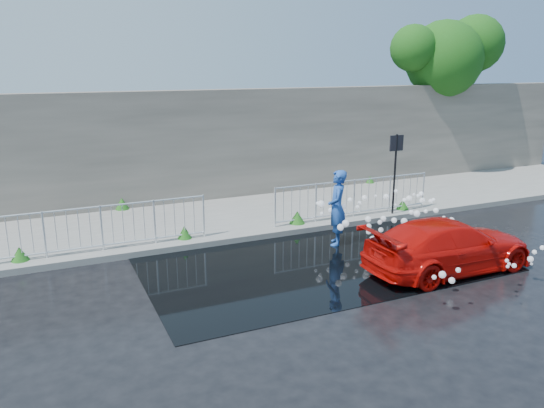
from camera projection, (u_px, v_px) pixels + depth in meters
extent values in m
plane|color=black|center=(319.00, 279.00, 11.30)|extent=(90.00, 90.00, 0.00)
cube|color=slate|center=(237.00, 216.00, 15.68)|extent=(30.00, 4.00, 0.15)
cube|color=slate|center=(263.00, 235.00, 13.92)|extent=(30.00, 0.25, 0.16)
cube|color=#59534B|center=(212.00, 145.00, 17.15)|extent=(30.00, 0.60, 3.50)
cube|color=black|center=(317.00, 260.00, 12.37)|extent=(8.00, 5.00, 0.01)
cylinder|color=black|center=(394.00, 177.00, 15.37)|extent=(0.06, 0.06, 2.50)
cube|color=black|center=(397.00, 143.00, 15.11)|extent=(0.45, 0.04, 0.45)
cylinder|color=#332114|center=(436.00, 112.00, 21.84)|extent=(0.36, 0.36, 5.00)
sphere|color=#204711|center=(444.00, 59.00, 20.40)|extent=(2.96, 2.96, 2.96)
sphere|color=#204711|center=(475.00, 44.00, 20.84)|extent=(2.23, 2.23, 2.23)
sphere|color=#204711|center=(413.00, 48.00, 19.70)|extent=(1.73, 1.73, 1.73)
cylinder|color=silver|center=(204.00, 216.00, 13.47)|extent=(0.05, 0.05, 1.10)
cylinder|color=silver|center=(100.00, 207.00, 12.35)|extent=(5.00, 0.04, 0.04)
cylinder|color=silver|center=(103.00, 245.00, 12.59)|extent=(5.00, 0.04, 0.04)
cylinder|color=silver|center=(275.00, 207.00, 14.27)|extent=(0.05, 0.05, 1.10)
cylinder|color=silver|center=(423.00, 190.00, 16.25)|extent=(0.05, 0.05, 1.10)
cylinder|color=silver|center=(355.00, 180.00, 15.12)|extent=(5.00, 0.04, 0.04)
cylinder|color=silver|center=(353.00, 212.00, 15.37)|extent=(5.00, 0.04, 0.04)
cone|color=#265416|center=(20.00, 254.00, 11.91)|extent=(0.40, 0.40, 0.32)
cone|color=#265416|center=(185.00, 232.00, 13.42)|extent=(0.36, 0.36, 0.33)
cone|color=#265416|center=(297.00, 217.00, 14.68)|extent=(0.44, 0.44, 0.35)
cone|color=#265416|center=(403.00, 204.00, 16.12)|extent=(0.38, 0.38, 0.29)
cone|color=#265416|center=(122.00, 204.00, 16.10)|extent=(0.42, 0.42, 0.35)
cone|color=#265416|center=(370.00, 179.00, 19.68)|extent=(0.34, 0.34, 0.24)
sphere|color=white|center=(421.00, 195.00, 14.46)|extent=(0.07, 0.07, 0.07)
sphere|color=white|center=(369.00, 226.00, 12.89)|extent=(0.13, 0.13, 0.13)
sphere|color=white|center=(411.00, 212.00, 13.44)|extent=(0.12, 0.12, 0.12)
sphere|color=white|center=(426.00, 211.00, 13.75)|extent=(0.11, 0.11, 0.11)
sphere|color=white|center=(357.00, 207.00, 13.30)|extent=(0.09, 0.09, 0.09)
sphere|color=white|center=(376.00, 196.00, 14.49)|extent=(0.07, 0.07, 0.07)
sphere|color=white|center=(373.00, 240.00, 12.33)|extent=(0.18, 0.18, 0.18)
sphere|color=white|center=(409.00, 198.00, 14.30)|extent=(0.16, 0.16, 0.16)
sphere|color=white|center=(404.00, 221.00, 13.32)|extent=(0.17, 0.17, 0.17)
sphere|color=white|center=(322.00, 214.00, 13.18)|extent=(0.09, 0.09, 0.09)
sphere|color=white|center=(404.00, 200.00, 14.21)|extent=(0.11, 0.11, 0.11)
sphere|color=white|center=(383.00, 219.00, 13.33)|extent=(0.15, 0.15, 0.15)
sphere|color=white|center=(437.00, 236.00, 13.03)|extent=(0.10, 0.10, 0.10)
sphere|color=white|center=(368.00, 219.00, 12.97)|extent=(0.15, 0.15, 0.15)
sphere|color=white|center=(394.00, 220.00, 13.23)|extent=(0.14, 0.14, 0.14)
sphere|color=white|center=(321.00, 204.00, 13.33)|extent=(0.18, 0.18, 0.18)
sphere|color=white|center=(417.00, 214.00, 13.61)|extent=(0.17, 0.17, 0.17)
sphere|color=white|center=(350.00, 200.00, 14.10)|extent=(0.13, 0.13, 0.13)
sphere|color=white|center=(436.00, 210.00, 13.87)|extent=(0.14, 0.14, 0.14)
sphere|color=white|center=(344.00, 207.00, 13.31)|extent=(0.13, 0.13, 0.13)
sphere|color=white|center=(380.00, 222.00, 12.87)|extent=(0.11, 0.11, 0.11)
sphere|color=white|center=(433.00, 200.00, 14.23)|extent=(0.10, 0.10, 0.10)
sphere|color=white|center=(422.00, 201.00, 14.21)|extent=(0.16, 0.16, 0.16)
sphere|color=white|center=(385.00, 256.00, 12.09)|extent=(0.06, 0.06, 0.06)
sphere|color=white|center=(395.00, 205.00, 13.94)|extent=(0.06, 0.06, 0.06)
sphere|color=white|center=(414.00, 195.00, 14.84)|extent=(0.08, 0.08, 0.08)
sphere|color=white|center=(452.00, 220.00, 13.52)|extent=(0.15, 0.15, 0.15)
sphere|color=white|center=(418.00, 196.00, 14.36)|extent=(0.10, 0.10, 0.10)
sphere|color=white|center=(386.00, 197.00, 14.09)|extent=(0.15, 0.15, 0.15)
sphere|color=white|center=(415.00, 222.00, 13.10)|extent=(0.06, 0.06, 0.06)
sphere|color=white|center=(317.00, 203.00, 13.71)|extent=(0.09, 0.09, 0.09)
sphere|color=white|center=(472.00, 234.00, 13.33)|extent=(0.12, 0.12, 0.12)
sphere|color=white|center=(340.00, 227.00, 12.45)|extent=(0.16, 0.16, 0.16)
sphere|color=white|center=(384.00, 257.00, 12.11)|extent=(0.06, 0.06, 0.06)
sphere|color=white|center=(381.00, 230.00, 13.00)|extent=(0.13, 0.13, 0.13)
sphere|color=white|center=(396.00, 191.00, 14.80)|extent=(0.08, 0.08, 0.08)
sphere|color=white|center=(396.00, 191.00, 14.51)|extent=(0.10, 0.10, 0.10)
sphere|color=white|center=(346.00, 223.00, 12.84)|extent=(0.17, 0.17, 0.17)
sphere|color=white|center=(431.00, 201.00, 14.11)|extent=(0.12, 0.12, 0.12)
sphere|color=white|center=(444.00, 218.00, 13.64)|extent=(0.09, 0.09, 0.09)
sphere|color=white|center=(331.00, 210.00, 13.49)|extent=(0.14, 0.14, 0.14)
sphere|color=white|center=(369.00, 232.00, 12.73)|extent=(0.13, 0.13, 0.13)
sphere|color=white|center=(421.00, 194.00, 14.57)|extent=(0.14, 0.14, 0.14)
sphere|color=white|center=(405.00, 245.00, 12.40)|extent=(0.07, 0.07, 0.07)
sphere|color=white|center=(381.00, 242.00, 12.24)|extent=(0.14, 0.14, 0.14)
sphere|color=white|center=(360.00, 203.00, 13.70)|extent=(0.11, 0.11, 0.11)
sphere|color=white|center=(462.00, 227.00, 13.49)|extent=(0.18, 0.18, 0.18)
sphere|color=white|center=(365.00, 198.00, 14.24)|extent=(0.15, 0.15, 0.15)
sphere|color=white|center=(508.00, 267.00, 10.03)|extent=(0.06, 0.06, 0.06)
sphere|color=white|center=(531.00, 259.00, 10.98)|extent=(0.13, 0.13, 0.13)
sphere|color=white|center=(442.00, 275.00, 9.47)|extent=(0.13, 0.13, 0.13)
sphere|color=white|center=(532.00, 264.00, 11.12)|extent=(0.06, 0.06, 0.06)
sphere|color=white|center=(434.00, 277.00, 9.76)|extent=(0.09, 0.09, 0.09)
sphere|color=white|center=(452.00, 281.00, 10.60)|extent=(0.13, 0.13, 0.13)
sphere|color=white|center=(458.00, 270.00, 9.68)|extent=(0.10, 0.10, 0.10)
sphere|color=white|center=(509.00, 264.00, 9.56)|extent=(0.06, 0.06, 0.06)
sphere|color=white|center=(534.00, 252.00, 10.81)|extent=(0.10, 0.10, 0.10)
sphere|color=white|center=(507.00, 261.00, 10.21)|extent=(0.08, 0.08, 0.08)
sphere|color=white|center=(542.00, 248.00, 10.24)|extent=(0.09, 0.09, 0.09)
sphere|color=white|center=(514.00, 266.00, 10.70)|extent=(0.10, 0.10, 0.10)
imported|color=red|center=(449.00, 245.00, 11.64)|extent=(4.02, 1.68, 1.16)
imported|color=#2252AE|center=(337.00, 208.00, 13.24)|extent=(0.74, 0.83, 1.91)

